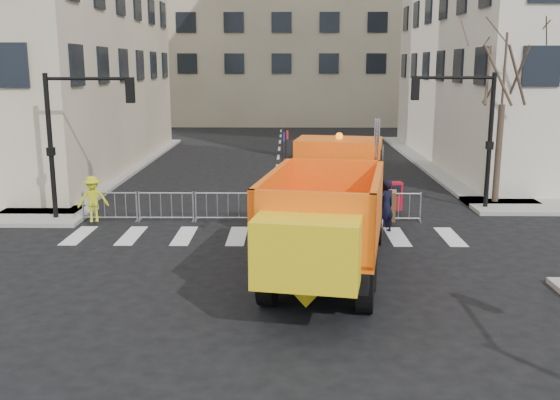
{
  "coord_description": "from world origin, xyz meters",
  "views": [
    {
      "loc": [
        0.62,
        -14.85,
        5.67
      ],
      "look_at": [
        0.39,
        2.5,
        1.91
      ],
      "focal_mm": 40.0,
      "sensor_mm": 36.0,
      "label": 1
    }
  ],
  "objects_px": {
    "plow_truck": "(330,208)",
    "cop_a": "(386,206)",
    "newspaper_box": "(396,196)",
    "cop_b": "(381,203)",
    "worker": "(93,199)",
    "cop_c": "(380,203)"
  },
  "relations": [
    {
      "from": "cop_b",
      "to": "plow_truck",
      "type": "bearing_deg",
      "value": 92.67
    },
    {
      "from": "cop_c",
      "to": "cop_b",
      "type": "bearing_deg",
      "value": 102.48
    },
    {
      "from": "cop_b",
      "to": "worker",
      "type": "distance_m",
      "value": 10.34
    },
    {
      "from": "cop_b",
      "to": "worker",
      "type": "bearing_deg",
      "value": 25.9
    },
    {
      "from": "plow_truck",
      "to": "cop_a",
      "type": "distance_m",
      "value": 5.0
    },
    {
      "from": "plow_truck",
      "to": "newspaper_box",
      "type": "distance_m",
      "value": 7.84
    },
    {
      "from": "newspaper_box",
      "to": "worker",
      "type": "bearing_deg",
      "value": -178.66
    },
    {
      "from": "cop_a",
      "to": "cop_b",
      "type": "bearing_deg",
      "value": -120.63
    },
    {
      "from": "cop_a",
      "to": "cop_c",
      "type": "bearing_deg",
      "value": -117.29
    },
    {
      "from": "plow_truck",
      "to": "newspaper_box",
      "type": "height_order",
      "value": "plow_truck"
    },
    {
      "from": "cop_a",
      "to": "newspaper_box",
      "type": "relative_size",
      "value": 1.68
    },
    {
      "from": "cop_a",
      "to": "newspaper_box",
      "type": "height_order",
      "value": "cop_a"
    },
    {
      "from": "cop_a",
      "to": "worker",
      "type": "xyz_separation_m",
      "value": [
        -10.37,
        0.78,
        0.06
      ]
    },
    {
      "from": "plow_truck",
      "to": "worker",
      "type": "height_order",
      "value": "plow_truck"
    },
    {
      "from": "worker",
      "to": "newspaper_box",
      "type": "relative_size",
      "value": 1.51
    },
    {
      "from": "plow_truck",
      "to": "cop_b",
      "type": "bearing_deg",
      "value": -12.82
    },
    {
      "from": "newspaper_box",
      "to": "cop_a",
      "type": "bearing_deg",
      "value": -115.1
    },
    {
      "from": "cop_a",
      "to": "cop_c",
      "type": "height_order",
      "value": "cop_a"
    },
    {
      "from": "cop_c",
      "to": "worker",
      "type": "relative_size",
      "value": 1.0
    },
    {
      "from": "plow_truck",
      "to": "newspaper_box",
      "type": "bearing_deg",
      "value": -12.95
    },
    {
      "from": "cop_b",
      "to": "cop_a",
      "type": "bearing_deg",
      "value": 117.18
    },
    {
      "from": "cop_a",
      "to": "cop_c",
      "type": "distance_m",
      "value": 0.9
    }
  ]
}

